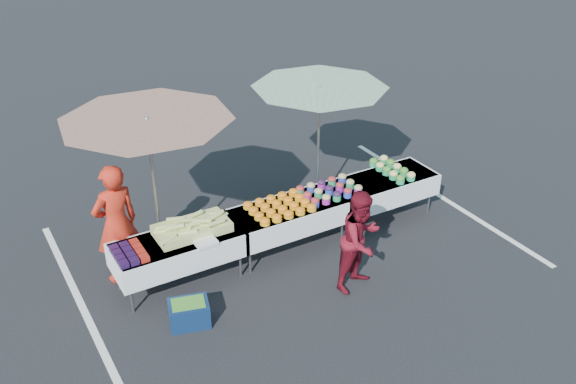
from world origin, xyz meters
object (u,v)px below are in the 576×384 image
table_left (178,249)px  customer (361,240)px  umbrella_left (148,133)px  umbrella_right (319,98)px  table_right (381,187)px  storage_bin (189,313)px  table_center (288,216)px  vendor (116,224)px

table_left → customer: size_ratio=1.23×
umbrella_left → umbrella_right: (2.93, 0.29, -0.16)m
table_right → customer: 1.94m
umbrella_left → storage_bin: bearing=-96.5°
table_center → table_right: 1.80m
vendor → umbrella_right: size_ratio=0.70×
customer → table_center: bearing=89.7°
table_right → vendor: (-4.28, 0.55, 0.33)m
table_center → table_right: (1.80, 0.00, 0.00)m
vendor → table_center: bearing=157.7°
umbrella_right → storage_bin: umbrella_right is taller
customer → umbrella_right: umbrella_right is taller
customer → storage_bin: 2.55m
storage_bin → table_right: bearing=28.8°
table_center → umbrella_right: bearing=37.3°
table_right → vendor: 4.33m
table_right → umbrella_right: umbrella_right is taller
table_left → customer: 2.58m
umbrella_right → table_left: bearing=-164.3°
vendor → umbrella_right: bearing=174.2°
table_center → table_left: bearing=180.0°
vendor → storage_bin: (0.43, -1.45, -0.74)m
table_left → customer: customer is taller
table_center → vendor: bearing=167.5°
customer → umbrella_right: (0.65, 2.14, 1.28)m
customer → umbrella_left: umbrella_left is taller
table_right → umbrella_left: 4.06m
storage_bin → customer: bearing=5.5°
table_left → vendor: vendor is taller
table_left → storage_bin: bearing=-105.1°
table_left → umbrella_right: 3.30m
umbrella_left → storage_bin: umbrella_left is taller
table_left → table_center: 1.80m
table_center → storage_bin: bearing=-156.2°
table_center → customer: (0.40, -1.34, 0.18)m
table_right → umbrella_right: bearing=133.2°
table_right → vendor: size_ratio=1.02×
table_center → table_right: size_ratio=1.00×
vendor → storage_bin: size_ratio=3.00×
table_left → table_center: (1.80, 0.00, 0.00)m
table_center → customer: bearing=-73.2°
vendor → umbrella_right: umbrella_right is taller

